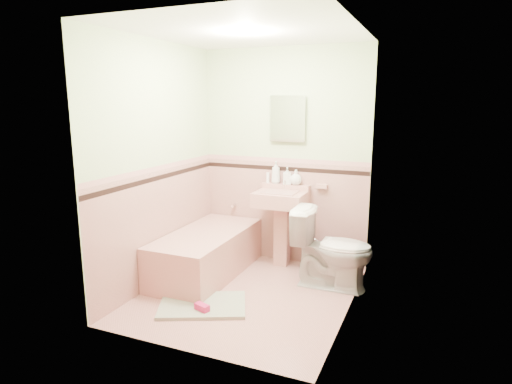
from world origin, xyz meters
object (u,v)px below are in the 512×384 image
at_px(medicine_cabinet, 288,119).
at_px(shoe, 202,307).
at_px(soap_bottle_right, 296,177).
at_px(bucket, 312,258).
at_px(bathtub, 207,254).
at_px(sink, 280,230).
at_px(soap_bottle_mid, 287,176).
at_px(toilet, 333,249).
at_px(soap_bottle_left, 276,172).

bearing_deg(medicine_cabinet, shoe, -99.36).
xyz_separation_m(soap_bottle_right, bucket, (0.24, -0.11, -0.92)).
bearing_deg(bathtub, sink, 37.93).
relative_size(bathtub, soap_bottle_mid, 7.53).
bearing_deg(sink, bathtub, -142.07).
height_order(bathtub, bucket, bathtub).
bearing_deg(sink, bucket, 11.51).
bearing_deg(medicine_cabinet, toilet, -38.44).
height_order(bathtub, soap_bottle_right, soap_bottle_right).
bearing_deg(bathtub, soap_bottle_right, 41.66).
height_order(bathtub, toilet, toilet).
bearing_deg(sink, soap_bottle_right, 56.74).
distance_m(soap_bottle_mid, shoe, 1.86).
height_order(soap_bottle_mid, shoe, soap_bottle_mid).
xyz_separation_m(sink, bucket, (0.36, 0.07, -0.32)).
relative_size(sink, shoe, 6.15).
relative_size(bathtub, toilet, 1.82).
xyz_separation_m(medicine_cabinet, toilet, (0.69, -0.54, -1.29)).
relative_size(soap_bottle_right, shoe, 1.21).
distance_m(soap_bottle_left, bucket, 1.08).
distance_m(toilet, shoe, 1.45).
xyz_separation_m(toilet, shoe, (-0.95, -1.04, -0.35)).
xyz_separation_m(medicine_cabinet, soap_bottle_left, (-0.13, -0.03, -0.62)).
bearing_deg(shoe, soap_bottle_left, 103.62).
height_order(soap_bottle_mid, soap_bottle_right, soap_bottle_mid).
bearing_deg(shoe, soap_bottle_right, 94.81).
xyz_separation_m(bathtub, soap_bottle_left, (0.55, 0.71, 0.85)).
bearing_deg(shoe, medicine_cabinet, 99.16).
height_order(sink, shoe, sink).
distance_m(sink, soap_bottle_mid, 0.63).
bearing_deg(bathtub, soap_bottle_mid, 45.75).
bearing_deg(soap_bottle_mid, toilet, -37.34).
bearing_deg(toilet, soap_bottle_right, 46.97).
distance_m(soap_bottle_left, shoe, 1.86).
distance_m(bathtub, shoe, 0.96).
bearing_deg(sink, toilet, -26.00).
distance_m(sink, toilet, 0.76).
xyz_separation_m(soap_bottle_left, shoe, (-0.13, -1.56, -1.02)).
height_order(medicine_cabinet, shoe, medicine_cabinet).
distance_m(bathtub, bucket, 1.21).
height_order(sink, toilet, sink).
height_order(soap_bottle_left, toilet, soap_bottle_left).
distance_m(toilet, bucket, 0.60).
distance_m(sink, bucket, 0.49).
relative_size(soap_bottle_left, bucket, 1.09).
relative_size(sink, medicine_cabinet, 1.80).
bearing_deg(soap_bottle_mid, sink, -93.72).
bearing_deg(bucket, shoe, -113.29).
bearing_deg(bucket, soap_bottle_right, 156.56).
distance_m(soap_bottle_right, shoe, 1.88).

